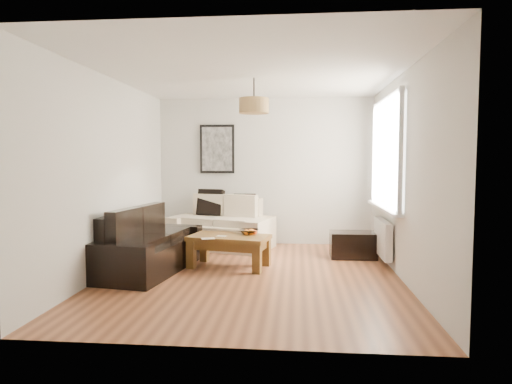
# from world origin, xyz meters

# --- Properties ---
(floor) EXTENTS (4.50, 4.50, 0.00)m
(floor) POSITION_xyz_m (0.00, 0.00, 0.00)
(floor) COLOR brown
(floor) RESTS_ON ground
(ceiling) EXTENTS (3.80, 4.50, 0.00)m
(ceiling) POSITION_xyz_m (0.00, 0.00, 2.60)
(ceiling) COLOR white
(ceiling) RESTS_ON floor
(wall_back) EXTENTS (3.80, 0.04, 2.60)m
(wall_back) POSITION_xyz_m (0.00, 2.25, 1.30)
(wall_back) COLOR silver
(wall_back) RESTS_ON floor
(wall_front) EXTENTS (3.80, 0.04, 2.60)m
(wall_front) POSITION_xyz_m (0.00, -2.25, 1.30)
(wall_front) COLOR silver
(wall_front) RESTS_ON floor
(wall_left) EXTENTS (0.04, 4.50, 2.60)m
(wall_left) POSITION_xyz_m (-1.90, 0.00, 1.30)
(wall_left) COLOR silver
(wall_left) RESTS_ON floor
(wall_right) EXTENTS (0.04, 4.50, 2.60)m
(wall_right) POSITION_xyz_m (1.90, 0.00, 1.30)
(wall_right) COLOR silver
(wall_right) RESTS_ON floor
(window_bay) EXTENTS (0.14, 1.90, 1.60)m
(window_bay) POSITION_xyz_m (1.86, 0.80, 1.60)
(window_bay) COLOR white
(window_bay) RESTS_ON wall_right
(radiator) EXTENTS (0.10, 0.90, 0.52)m
(radiator) POSITION_xyz_m (1.82, 0.80, 0.38)
(radiator) COLOR white
(radiator) RESTS_ON wall_right
(poster) EXTENTS (0.62, 0.04, 0.87)m
(poster) POSITION_xyz_m (-0.85, 2.22, 1.70)
(poster) COLOR black
(poster) RESTS_ON wall_back
(pendant_shade) EXTENTS (0.40, 0.40, 0.20)m
(pendant_shade) POSITION_xyz_m (0.00, 0.30, 2.23)
(pendant_shade) COLOR tan
(pendant_shade) RESTS_ON ceiling
(loveseat_cream) EXTENTS (1.87, 1.34, 0.84)m
(loveseat_cream) POSITION_xyz_m (-0.71, 1.78, 0.42)
(loveseat_cream) COLOR beige
(loveseat_cream) RESTS_ON floor
(sofa_leather) EXTENTS (1.14, 1.93, 0.79)m
(sofa_leather) POSITION_xyz_m (-1.43, 0.13, 0.39)
(sofa_leather) COLOR black
(sofa_leather) RESTS_ON floor
(coffee_table) EXTENTS (1.19, 0.81, 0.45)m
(coffee_table) POSITION_xyz_m (-0.36, 0.42, 0.22)
(coffee_table) COLOR brown
(coffee_table) RESTS_ON floor
(ottoman) EXTENTS (0.70, 0.45, 0.40)m
(ottoman) POSITION_xyz_m (1.45, 1.20, 0.20)
(ottoman) COLOR black
(ottoman) RESTS_ON floor
(cushion_left) EXTENTS (0.48, 0.23, 0.46)m
(cushion_left) POSITION_xyz_m (-0.93, 1.98, 0.76)
(cushion_left) COLOR black
(cushion_left) RESTS_ON loveseat_cream
(cushion_right) EXTENTS (0.39, 0.15, 0.38)m
(cushion_right) POSITION_xyz_m (-0.32, 1.98, 0.72)
(cushion_right) COLOR black
(cushion_right) RESTS_ON loveseat_cream
(fruit_bowl) EXTENTS (0.28, 0.28, 0.07)m
(fruit_bowl) POSITION_xyz_m (-0.10, 0.56, 0.48)
(fruit_bowl) COLOR black
(fruit_bowl) RESTS_ON coffee_table
(orange_a) EXTENTS (0.10, 0.10, 0.09)m
(orange_a) POSITION_xyz_m (-0.06, 0.50, 0.49)
(orange_a) COLOR orange
(orange_a) RESTS_ON fruit_bowl
(orange_b) EXTENTS (0.08, 0.08, 0.07)m
(orange_b) POSITION_xyz_m (-0.01, 0.49, 0.49)
(orange_b) COLOR #D84912
(orange_b) RESTS_ON fruit_bowl
(orange_c) EXTENTS (0.09, 0.09, 0.08)m
(orange_c) POSITION_xyz_m (-0.12, 0.48, 0.49)
(orange_c) COLOR orange
(orange_c) RESTS_ON fruit_bowl
(papers) EXTENTS (0.21, 0.17, 0.01)m
(papers) POSITION_xyz_m (-0.61, 0.15, 0.45)
(papers) COLOR silver
(papers) RESTS_ON coffee_table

